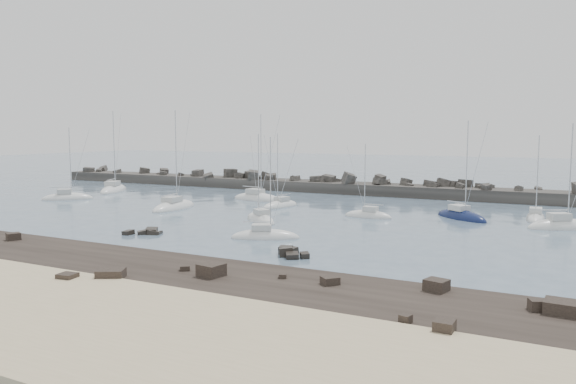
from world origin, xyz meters
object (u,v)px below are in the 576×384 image
Objects in this scene: sailboat_8 at (368,216)px; sailboat_11 at (562,227)px; sailboat_9 at (535,219)px; sailboat_6 at (265,237)px; sailboat_5 at (280,206)px; sailboat_4 at (261,220)px; sailboat_3 at (257,199)px; sailboat_2 at (174,208)px; sailboat_0 at (67,198)px; sailboat_7 at (461,217)px; sailboat_1 at (114,191)px.

sailboat_11 is (21.65, 2.02, 0.02)m from sailboat_8.
sailboat_8 is 0.89× the size of sailboat_9.
sailboat_9 is (18.63, 7.45, 0.01)m from sailboat_8.
sailboat_5 is at bearing 114.54° from sailboat_6.
sailboat_4 is 33.25m from sailboat_9.
sailboat_3 is at bearing 121.61° from sailboat_4.
sailboat_8 is 20.06m from sailboat_9.
sailboat_6 is at bearing -30.77° from sailboat_2.
sailboat_0 is at bearing 177.90° from sailboat_2.
sailboat_2 is 1.02× the size of sailboat_3.
sailboat_1 is at bearing 176.38° from sailboat_7.
sailboat_2 is 1.48× the size of sailboat_8.
sailboat_1 is at bearing 151.57° from sailboat_2.
sailboat_11 is (32.07, 10.75, 0.02)m from sailboat_4.
sailboat_6 is (43.89, -13.93, -0.02)m from sailboat_0.
sailboat_4 is 24.62m from sailboat_7.
sailboat_3 reaches higher than sailboat_9.
sailboat_3 is at bearing 1.36° from sailboat_1.
sailboat_7 is (14.94, 22.33, 0.01)m from sailboat_6.
sailboat_8 is (10.42, 8.73, -0.00)m from sailboat_4.
sailboat_2 is 1.13× the size of sailboat_7.
sailboat_11 is (72.33, -6.17, -0.00)m from sailboat_1.
sailboat_1 is 69.31m from sailboat_9.
sailboat_0 reaches higher than sailboat_4.
sailboat_3 is 31.71m from sailboat_6.
sailboat_1 is at bearing 150.44° from sailboat_6.
sailboat_0 is 0.84× the size of sailboat_2.
sailboat_5 is 1.13× the size of sailboat_8.
sailboat_7 is at bearing 22.40° from sailboat_8.
sailboat_2 is at bearing -166.03° from sailboat_7.
sailboat_9 is (39.89, -1.44, -0.01)m from sailboat_3.
sailboat_5 is (34.05, 7.62, -0.02)m from sailboat_0.
sailboat_9 is at bearing 47.77° from sailboat_6.
sailboat_5 is 33.19m from sailboat_9.
sailboat_3 is 8.76m from sailboat_5.
sailboat_0 is 0.98× the size of sailboat_11.
sailboat_5 is at bearing 177.58° from sailboat_11.
sailboat_5 is (12.21, 8.42, -0.01)m from sailboat_2.
sailboat_11 is at bearing -2.42° from sailboat_5.
sailboat_5 is (36.35, -4.65, -0.02)m from sailboat_1.
sailboat_4 is 0.87× the size of sailboat_7.
sailboat_1 is at bearing 179.39° from sailboat_9.
sailboat_3 reaches higher than sailboat_6.
sailboat_8 is at bearing -157.60° from sailboat_7.
sailboat_1 is 61.26m from sailboat_7.
sailboat_2 is 1.34× the size of sailboat_6.
sailboat_1 reaches higher than sailboat_3.
sailboat_4 is 1.01× the size of sailboat_9.
sailboat_3 is at bearing 69.06° from sailboat_2.
sailboat_8 is (-10.46, -4.31, -0.01)m from sailboat_7.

